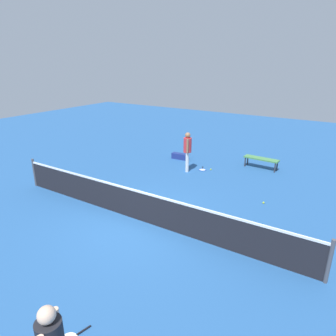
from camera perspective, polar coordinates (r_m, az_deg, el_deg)
name	(u,v)px	position (r m, az deg, el deg)	size (l,w,h in m)	color
ground_plane	(141,220)	(9.19, -5.23, -9.86)	(40.00, 40.00, 0.00)	#265693
court_net	(140,205)	(8.96, -5.33, -7.07)	(10.09, 0.09, 1.07)	#4C4C51
player_near_side	(187,148)	(12.79, 3.71, 3.71)	(0.46, 0.50, 1.70)	white
tennis_racket_near_player	(202,170)	(13.28, 6.54, -0.30)	(0.41, 0.60, 0.03)	blue
tennis_ball_near_player	(264,203)	(10.63, 17.65, -6.28)	(0.07, 0.07, 0.07)	#C6E033
tennis_ball_by_net	(211,169)	(13.29, 8.11, -0.26)	(0.07, 0.07, 0.07)	#C6E033
tennis_ball_midcourt	(169,202)	(10.19, 0.10, -6.43)	(0.07, 0.07, 0.07)	#C6E033
courtside_bench	(261,159)	(13.87, 17.26, 1.55)	(1.52, 0.50, 0.48)	#4C8C4C
equipment_bag	(181,156)	(14.61, 2.41, 2.23)	(0.82, 0.34, 0.28)	navy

